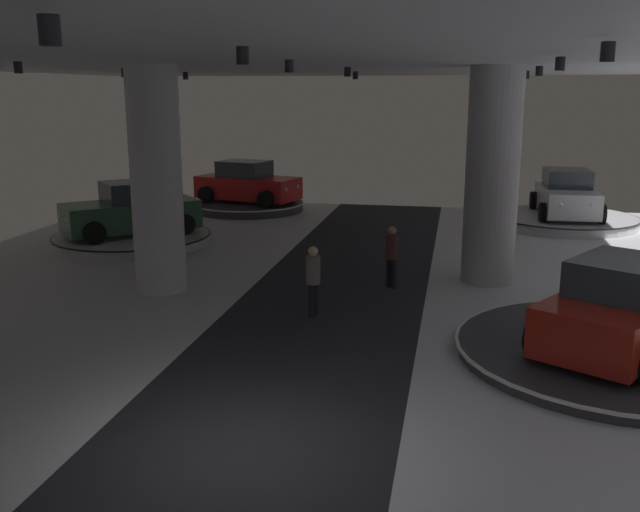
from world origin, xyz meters
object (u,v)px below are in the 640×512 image
at_px(display_car_mid_right, 623,308).
at_px(display_platform_far_left, 133,238).
at_px(visitor_walking_near, 313,277).
at_px(column_right, 492,177).
at_px(display_platform_mid_right, 620,352).
at_px(display_platform_deep_left, 248,206).
at_px(column_left, 156,181).
at_px(display_car_far_left, 132,211).
at_px(visitor_walking_far, 392,253).
at_px(display_platform_deep_right, 564,220).
at_px(display_car_deep_left, 247,184).
at_px(display_car_deep_right, 566,195).

xyz_separation_m(display_car_mid_right, display_platform_far_left, (-13.43, 7.72, -0.81)).
bearing_deg(visitor_walking_near, column_right, 44.34).
xyz_separation_m(column_right, display_platform_mid_right, (2.26, -5.21, -2.62)).
xyz_separation_m(display_platform_deep_left, visitor_walking_near, (5.52, -13.45, 0.71)).
xyz_separation_m(column_left, visitor_walking_near, (4.17, -1.36, -1.84)).
xyz_separation_m(column_left, display_car_far_left, (-3.11, 4.95, -1.64)).
distance_m(display_car_mid_right, visitor_walking_far, 6.20).
height_order(visitor_walking_near, visitor_walking_far, same).
xyz_separation_m(display_platform_deep_right, display_car_mid_right, (-0.87, -13.94, 0.80)).
relative_size(display_car_far_left, visitor_walking_near, 2.71).
bearing_deg(visitor_walking_far, display_car_deep_left, 123.07).
height_order(column_right, display_car_deep_left, column_right).
relative_size(column_left, display_platform_far_left, 1.09).
height_order(display_car_mid_right, display_platform_deep_left, display_car_mid_right).
bearing_deg(display_platform_mid_right, display_car_deep_right, 86.50).
relative_size(display_car_deep_right, display_car_deep_left, 0.94).
height_order(display_platform_deep_right, display_car_mid_right, display_car_mid_right).
bearing_deg(display_car_mid_right, column_left, 164.82).
relative_size(display_car_deep_right, visitor_walking_near, 2.69).
bearing_deg(visitor_walking_near, column_left, 161.94).
bearing_deg(display_car_deep_right, column_right, -109.59).
distance_m(display_platform_far_left, display_car_far_left, 0.92).
relative_size(display_platform_far_left, visitor_walking_near, 3.19).
xyz_separation_m(column_left, display_platform_deep_right, (11.17, 11.15, -2.55)).
height_order(display_platform_mid_right, visitor_walking_near, visitor_walking_near).
bearing_deg(visitor_walking_near, display_car_far_left, 139.10).
height_order(display_car_deep_right, display_car_mid_right, display_car_deep_right).
bearing_deg(display_platform_far_left, visitor_walking_near, -40.71).
bearing_deg(display_platform_mid_right, display_platform_far_left, 150.23).
xyz_separation_m(display_car_mid_right, display_car_far_left, (-13.41, 7.74, 0.11)).
distance_m(display_car_deep_left, display_car_far_left, 7.36).
distance_m(display_car_mid_right, display_car_far_left, 15.48).
distance_m(display_platform_far_left, visitor_walking_far, 9.52).
bearing_deg(display_car_deep_left, display_car_mid_right, -51.90).
bearing_deg(column_right, display_car_deep_left, 134.33).
height_order(display_platform_deep_right, display_platform_mid_right, display_platform_deep_right).
bearing_deg(visitor_walking_near, display_platform_deep_right, 60.77).
xyz_separation_m(column_right, display_car_far_left, (-11.17, 2.51, -1.64)).
xyz_separation_m(column_right, column_left, (-8.06, -2.44, 0.00)).
bearing_deg(display_car_mid_right, visitor_walking_near, 166.82).
xyz_separation_m(display_platform_mid_right, display_platform_deep_left, (-11.67, 14.86, 0.06)).
height_order(column_left, display_car_far_left, column_left).
distance_m(column_right, display_car_deep_right, 9.42).
relative_size(display_car_deep_left, visitor_walking_far, 2.85).
relative_size(display_platform_deep_left, visitor_walking_near, 2.92).
height_order(display_car_deep_right, display_platform_deep_left, display_car_deep_right).
xyz_separation_m(display_car_deep_left, visitor_walking_near, (5.55, -13.46, -0.21)).
distance_m(display_car_mid_right, display_platform_deep_left, 18.92).
xyz_separation_m(display_car_mid_right, visitor_walking_far, (-4.65, 4.10, -0.09)).
distance_m(display_platform_deep_left, visitor_walking_near, 14.56).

